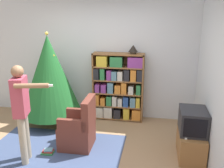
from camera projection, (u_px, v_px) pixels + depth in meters
The scene contains 14 objects.
ground_plane at pixel (80, 157), 4.15m from camera, with size 14.00×14.00×0.00m, color #9E7A56.
wall_back at pixel (103, 59), 5.55m from camera, with size 8.00×0.10×2.60m.
wall_right at pixel (221, 89), 3.42m from camera, with size 0.10×8.00×2.60m.
area_rug at pixel (54, 152), 4.27m from camera, with size 2.32×1.63×0.01m.
bookshelf at pixel (119, 87), 5.42m from camera, with size 1.10×0.30×1.48m.
tv_stand at pixel (191, 144), 4.13m from camera, with size 0.40×0.76×0.44m.
television at pixel (193, 121), 4.01m from camera, with size 0.42×0.55×0.39m.
game_remote at pixel (186, 137), 3.87m from camera, with size 0.04×0.12×0.02m.
christmas_tree at pixel (50, 76), 5.18m from camera, with size 1.27×1.27×1.94m.
armchair at pixel (79, 130), 4.39m from camera, with size 0.58×0.57×0.92m.
standing_person at pixel (22, 107), 3.79m from camera, with size 0.70×0.46×1.58m.
table_lamp at pixel (133, 49), 5.15m from camera, with size 0.20×0.20×0.18m.
book_pile_near_tree at pixel (72, 126), 5.12m from camera, with size 0.24×0.19×0.13m.
book_pile_by_chair at pixel (48, 152), 4.24m from camera, with size 0.21×0.16×0.08m.
Camera 1 is at (1.17, -3.48, 2.33)m, focal length 40.00 mm.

